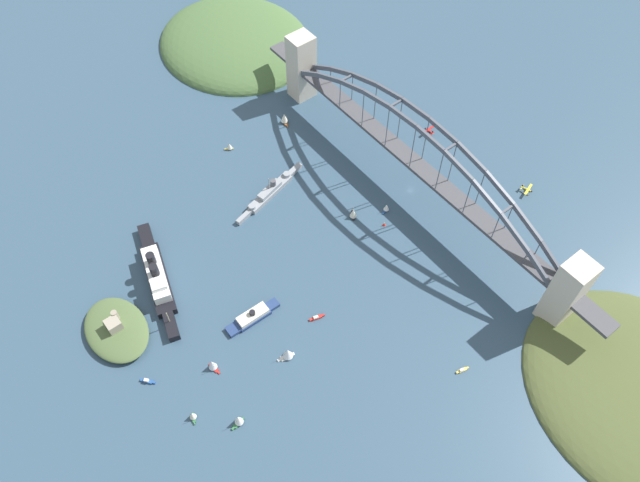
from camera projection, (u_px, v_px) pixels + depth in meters
name	position (u px, v px, depth m)	size (l,w,h in m)	color
ground_plane	(411.00, 190.00, 422.18)	(1400.00, 1400.00, 0.00)	#334C60
harbor_arch_bridge	(416.00, 162.00, 399.25)	(309.58, 17.35, 64.16)	beige
headland_east_shore	(238.00, 44.00, 513.35)	(135.56, 121.34, 29.26)	#476638
ocean_liner	(157.00, 276.00, 375.06)	(84.83, 31.73, 20.07)	black
naval_cruiser	(270.00, 191.00, 417.75)	(18.99, 64.22, 16.42)	gray
harbor_ferry_steamer	(253.00, 316.00, 363.03)	(9.08, 35.10, 7.61)	navy
fort_island_mid_harbor	(116.00, 329.00, 356.91)	(47.23, 33.95, 13.45)	#4C6038
seaplane_taxiing_near_bridge	(429.00, 131.00, 451.67)	(7.68, 11.39, 4.82)	#B7B7B2
seaplane_second_in_formation	(527.00, 190.00, 419.31)	(8.29, 10.99, 4.93)	#B7B7B2
small_boat_0	(462.00, 370.00, 345.20)	(3.07, 8.12, 2.04)	gold
small_boat_1	(284.00, 118.00, 456.14)	(9.56, 6.18, 9.79)	brown
small_boat_2	(317.00, 318.00, 364.32)	(3.87, 9.76, 2.11)	#B2231E
small_boat_3	(353.00, 213.00, 405.42)	(8.11, 6.81, 8.62)	black
small_boat_4	(386.00, 207.00, 409.03)	(4.57, 6.65, 6.92)	#234C8C
small_boat_5	(212.00, 365.00, 343.22)	(8.81, 5.46, 9.53)	#B2231E
small_boat_6	(193.00, 416.00, 327.42)	(6.51, 4.84, 7.29)	#2D6B3D
small_boat_7	(147.00, 381.00, 341.26)	(7.55, 6.66, 2.62)	#234C8C
small_boat_8	(229.00, 146.00, 441.74)	(5.06, 6.37, 6.41)	gold
small_boat_9	(238.00, 420.00, 324.90)	(5.50, 8.70, 9.99)	#2D6B3D
small_boat_10	(288.00, 353.00, 347.11)	(6.92, 10.57, 9.67)	silver
channel_marker_buoy	(384.00, 224.00, 403.71)	(2.20, 2.20, 2.75)	red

